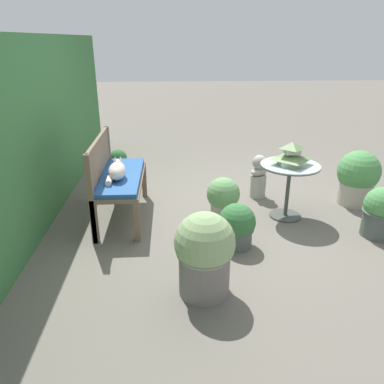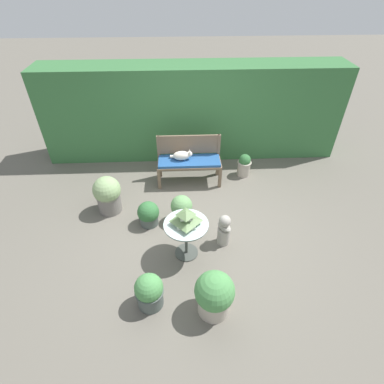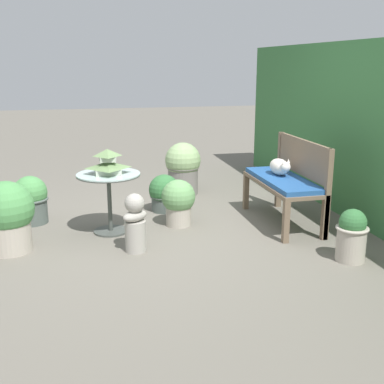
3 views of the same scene
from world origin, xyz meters
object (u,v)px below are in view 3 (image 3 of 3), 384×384
object	(u,v)px
potted_plant_table_near	(352,235)
potted_plant_patio_mid	(178,201)
potted_plant_bench_left	(7,216)
potted_plant_path_edge	(183,167)
garden_bench	(283,184)
potted_plant_hedge_corner	(164,193)
potted_plant_table_far	(31,200)
garden_bust	(135,223)
patio_table	(109,186)
cat	(280,167)
pagoda_birdhouse	(108,163)

from	to	relation	value
potted_plant_table_near	potted_plant_patio_mid	size ratio (longest dim) A/B	0.95
potted_plant_bench_left	potted_plant_path_edge	size ratio (longest dim) A/B	0.96
potted_plant_table_near	potted_plant_path_edge	distance (m)	2.84
garden_bench	potted_plant_bench_left	xyz separation A→B (m)	(0.21, -2.89, -0.10)
potted_plant_hedge_corner	potted_plant_table_far	distance (m)	1.55
garden_bust	potted_plant_path_edge	xyz separation A→B (m)	(-1.97, 0.89, 0.09)
patio_table	garden_bust	size ratio (longest dim) A/B	1.16
potted_plant_path_edge	potted_plant_hedge_corner	bearing A→B (deg)	-27.89
garden_bench	potted_plant_hedge_corner	xyz separation A→B (m)	(-0.75, -1.21, -0.23)
cat	potted_plant_hedge_corner	bearing A→B (deg)	-118.52
garden_bust	potted_plant_table_near	world-z (taller)	garden_bust
potted_plant_table_near	potted_plant_hedge_corner	xyz separation A→B (m)	(-1.91, -1.40, -0.03)
patio_table	potted_plant_hedge_corner	size ratio (longest dim) A/B	1.47
garden_bust	cat	bearing A→B (deg)	166.30
cat	pagoda_birdhouse	size ratio (longest dim) A/B	1.25
potted_plant_patio_mid	potted_plant_path_edge	world-z (taller)	potted_plant_path_edge
garden_bust	potted_plant_path_edge	size ratio (longest dim) A/B	0.80
potted_plant_patio_mid	potted_plant_path_edge	bearing A→B (deg)	165.88
potted_plant_patio_mid	potted_plant_path_edge	distance (m)	1.35
potted_plant_patio_mid	potted_plant_table_far	bearing A→B (deg)	-105.70
potted_plant_path_edge	garden_bench	bearing A→B (deg)	29.04
potted_plant_bench_left	potted_plant_table_far	xyz separation A→B (m)	(-0.84, 0.13, -0.08)
garden_bench	potted_plant_table_far	distance (m)	2.83
patio_table	pagoda_birdhouse	size ratio (longest dim) A/B	1.87
potted_plant_bench_left	patio_table	bearing A→B (deg)	108.33
potted_plant_hedge_corner	garden_bust	bearing A→B (deg)	-21.81
garden_bench	cat	xyz separation A→B (m)	(-0.14, 0.02, 0.17)
pagoda_birdhouse	potted_plant_path_edge	distance (m)	1.79
potted_plant_path_edge	potted_plant_patio_mid	bearing A→B (deg)	-14.12
potted_plant_patio_mid	potted_plant_hedge_corner	size ratio (longest dim) A/B	1.15
pagoda_birdhouse	garden_bust	distance (m)	0.79
potted_plant_table_near	garden_bust	bearing A→B (deg)	-109.56
pagoda_birdhouse	potted_plant_table_near	bearing A→B (deg)	58.58
potted_plant_path_edge	potted_plant_hedge_corner	size ratio (longest dim) A/B	1.58
garden_bench	potted_plant_table_near	world-z (taller)	garden_bench
garden_bench	patio_table	size ratio (longest dim) A/B	1.90
patio_table	potted_plant_path_edge	bearing A→B (deg)	141.58
patio_table	potted_plant_table_near	distance (m)	2.47
patio_table	potted_plant_bench_left	bearing A→B (deg)	-71.67
cat	potted_plant_path_edge	xyz separation A→B (m)	(-1.34, -0.84, -0.25)
garden_bench	potted_plant_patio_mid	bearing A→B (deg)	-98.71
patio_table	potted_plant_bench_left	size ratio (longest dim) A/B	0.97
pagoda_birdhouse	potted_plant_hedge_corner	bearing A→B (deg)	132.26
potted_plant_bench_left	potted_plant_path_edge	world-z (taller)	potted_plant_path_edge
potted_plant_hedge_corner	potted_plant_table_far	bearing A→B (deg)	-85.52
potted_plant_patio_mid	potted_plant_bench_left	world-z (taller)	potted_plant_bench_left
cat	garden_bust	bearing A→B (deg)	-72.29
potted_plant_table_near	cat	bearing A→B (deg)	-172.85
potted_plant_bench_left	cat	bearing A→B (deg)	96.84
cat	pagoda_birdhouse	world-z (taller)	pagoda_birdhouse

